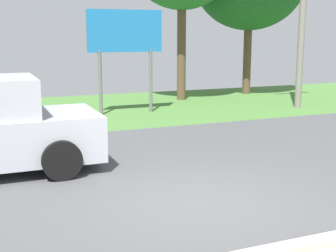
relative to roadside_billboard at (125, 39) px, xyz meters
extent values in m
cube|color=#4C4C4F|center=(-1.46, -6.74, -2.60)|extent=(40.00, 8.00, 0.10)
cube|color=#497937|center=(-1.46, 1.26, -2.60)|extent=(40.00, 8.00, 0.10)
cube|color=#B2AD9E|center=(-1.46, -10.74, -2.50)|extent=(40.00, 0.24, 0.10)
cube|color=#2D3842|center=(-3.69, -5.65, -1.12)|extent=(0.10, 1.70, 0.77)
cylinder|color=black|center=(-3.34, -4.65, -2.17)|extent=(0.76, 0.28, 0.76)
cylinder|color=black|center=(-3.34, -6.65, -2.17)|extent=(0.76, 0.28, 0.76)
cylinder|color=slate|center=(-0.90, 0.00, -1.45)|extent=(0.12, 0.12, 2.20)
cylinder|color=slate|center=(0.90, 0.00, -1.45)|extent=(0.12, 0.12, 2.20)
cube|color=#1E72B2|center=(0.00, 0.00, 0.25)|extent=(2.60, 0.10, 1.40)
cylinder|color=brown|center=(6.71, 3.06, -0.78)|extent=(0.36, 0.36, 3.53)
cylinder|color=brown|center=(3.14, 2.41, -0.44)|extent=(0.36, 0.36, 4.22)
camera|label=1|loc=(-4.66, -15.14, 0.15)|focal=49.29mm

